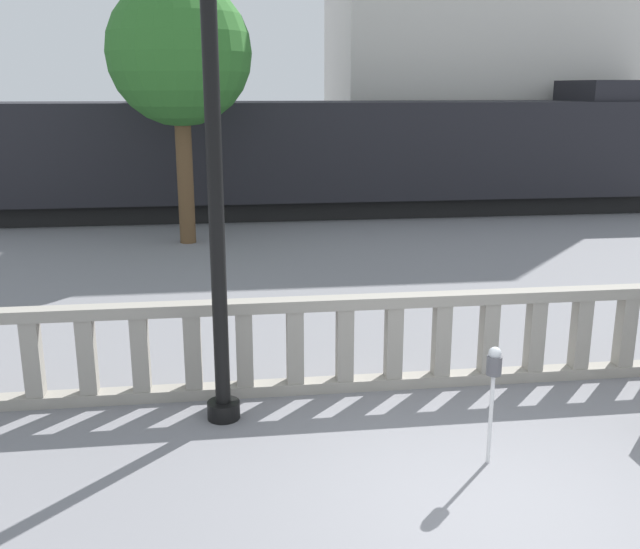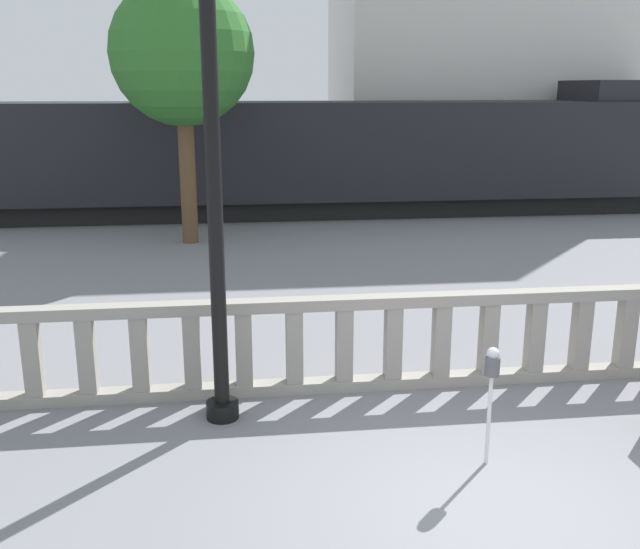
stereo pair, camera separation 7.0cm
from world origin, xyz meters
name	(u,v)px [view 2 (the right image)]	position (x,y,z in m)	size (l,w,h in m)	color
ground_plane	(493,510)	(0.00, 0.00, 0.00)	(160.00, 160.00, 0.00)	slate
balustrade	(417,341)	(0.00, 2.77, 0.60)	(15.07, 0.24, 1.21)	gray
lamppost	(212,134)	(-2.42, 2.16, 3.20)	(0.37, 0.37, 6.22)	black
parking_meter	(492,373)	(0.22, 0.81, 0.97)	(0.15, 0.15, 1.24)	silver
train_near	(187,157)	(-3.50, 15.49, 1.71)	(29.66, 2.97, 3.85)	black
building_block	(489,19)	(6.98, 20.35, 5.99)	(10.67, 6.07, 11.97)	beige
tree_left	(182,54)	(-3.28, 11.85, 4.38)	(3.30, 3.30, 6.07)	brown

